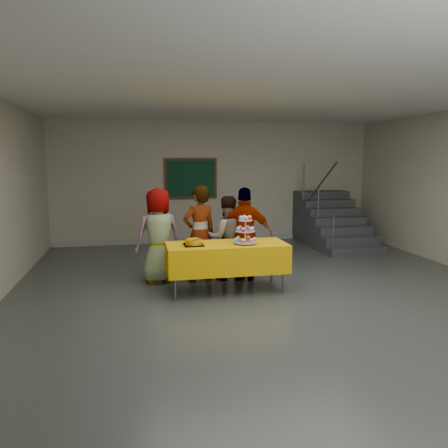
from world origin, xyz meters
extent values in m
plane|color=#4C514C|center=(0.00, 0.00, 0.00)|extent=(10.00, 10.00, 0.00)
cube|color=#B1A98E|center=(0.00, 5.00, 1.50)|extent=(8.00, 0.04, 3.00)
cube|color=silver|center=(0.00, 0.00, 3.00)|extent=(8.00, 10.00, 0.04)
cube|color=#999999|center=(0.00, 4.98, 0.06)|extent=(7.90, 0.03, 0.12)
cylinder|color=#595960|center=(-1.46, 0.48, 0.36)|extent=(0.04, 0.04, 0.73)
cylinder|color=#595960|center=(0.22, 0.48, 0.36)|extent=(0.04, 0.04, 0.73)
cylinder|color=#595960|center=(-1.46, 1.06, 0.36)|extent=(0.04, 0.04, 0.73)
cylinder|color=#595960|center=(0.22, 1.06, 0.36)|extent=(0.04, 0.04, 0.73)
cube|color=#595960|center=(-0.62, 0.77, 0.74)|extent=(1.80, 0.70, 0.02)
cube|color=#F1AE04|center=(-0.62, 0.77, 0.55)|extent=(1.88, 0.78, 0.44)
cylinder|color=silver|center=(-0.34, 0.70, 0.78)|extent=(0.18, 0.18, 0.01)
cylinder|color=silver|center=(-0.34, 0.70, 0.98)|extent=(0.02, 0.02, 0.42)
cylinder|color=silver|center=(-0.34, 0.70, 0.80)|extent=(0.38, 0.38, 0.01)
cylinder|color=silver|center=(-0.34, 0.70, 0.97)|extent=(0.30, 0.30, 0.01)
cylinder|color=silver|center=(-0.34, 0.70, 1.14)|extent=(0.22, 0.22, 0.01)
cube|color=black|center=(-1.15, 0.73, 0.78)|extent=(0.30, 0.30, 0.02)
cylinder|color=#F89C00|center=(-1.15, 0.73, 0.82)|extent=(0.25, 0.25, 0.07)
ellipsoid|color=#F89C00|center=(-1.15, 0.73, 0.86)|extent=(0.25, 0.25, 0.05)
ellipsoid|color=white|center=(-1.10, 0.70, 0.88)|extent=(0.08, 0.08, 0.02)
cube|color=silver|center=(-1.17, 0.60, 0.88)|extent=(0.30, 0.16, 0.04)
imported|color=slate|center=(-1.64, 1.54, 0.80)|extent=(0.89, 0.69, 1.60)
imported|color=slate|center=(-0.95, 1.45, 0.82)|extent=(0.69, 0.57, 1.64)
imported|color=slate|center=(-0.48, 1.49, 0.73)|extent=(0.71, 0.56, 1.46)
imported|color=slate|center=(-0.18, 1.35, 0.80)|extent=(1.01, 0.63, 1.61)
cube|color=#424447|center=(2.70, 2.75, 0.09)|extent=(1.30, 0.30, 0.18)
cube|color=#424447|center=(2.70, 3.05, 0.18)|extent=(1.30, 0.30, 0.36)
cube|color=#424447|center=(2.70, 3.35, 0.27)|extent=(1.30, 0.30, 0.54)
cube|color=#424447|center=(2.70, 3.65, 0.36)|extent=(1.30, 0.30, 0.72)
cube|color=#424447|center=(2.70, 3.95, 0.45)|extent=(1.30, 0.30, 0.90)
cube|color=#424447|center=(2.70, 4.25, 0.54)|extent=(1.30, 0.30, 1.08)
cube|color=#424447|center=(2.70, 4.55, 0.63)|extent=(1.30, 0.30, 1.26)
cube|color=#424447|center=(2.70, 4.85, 0.63)|extent=(1.30, 0.30, 1.26)
cylinder|color=#595960|center=(2.10, 2.70, 0.45)|extent=(0.04, 0.04, 0.90)
cylinder|color=#595960|center=(2.10, 3.50, 0.99)|extent=(0.04, 0.04, 0.90)
cylinder|color=#595960|center=(2.10, 4.40, 1.53)|extent=(0.04, 0.04, 0.90)
cylinder|color=#595960|center=(2.10, 3.55, 1.44)|extent=(0.04, 1.85, 1.20)
cube|color=#472B16|center=(-0.64, 4.97, 1.60)|extent=(1.30, 0.04, 1.00)
cube|color=#123A22|center=(-0.64, 4.94, 1.60)|extent=(1.18, 0.02, 0.88)
camera|label=1|loc=(-2.02, -5.78, 2.08)|focal=35.00mm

